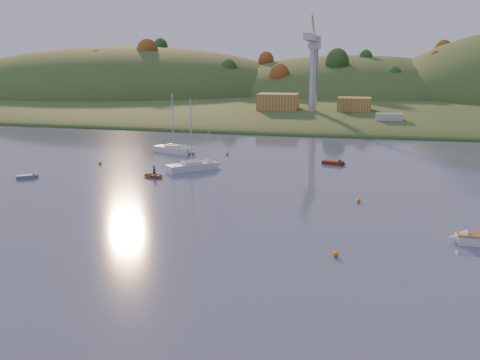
% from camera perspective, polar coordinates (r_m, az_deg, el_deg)
% --- Properties ---
extents(ground, '(500.00, 500.00, 0.00)m').
position_cam_1_polar(ground, '(35.68, -16.61, -16.28)').
color(ground, '#3B4861').
rests_on(ground, ground).
extents(far_shore, '(620.00, 220.00, 1.50)m').
position_cam_1_polar(far_shore, '(257.78, 9.75, 8.96)').
color(far_shore, '#25431B').
rests_on(far_shore, ground).
extents(shore_slope, '(640.00, 150.00, 7.00)m').
position_cam_1_polar(shore_slope, '(193.15, 8.46, 7.73)').
color(shore_slope, '#25431B').
rests_on(shore_slope, ground).
extents(hill_left_far, '(120.00, 100.00, 32.00)m').
position_cam_1_polar(hill_left_far, '(299.69, -23.06, 8.66)').
color(hill_left_far, '#25431B').
rests_on(hill_left_far, ground).
extents(hill_left, '(170.00, 140.00, 44.00)m').
position_cam_1_polar(hill_left, '(250.99, -11.95, 8.76)').
color(hill_left, '#25431B').
rests_on(hill_left, ground).
extents(hill_center, '(140.00, 120.00, 36.00)m').
position_cam_1_polar(hill_center, '(237.40, 11.86, 8.54)').
color(hill_center, '#25431B').
rests_on(hill_center, ground).
extents(hillside_trees, '(280.00, 50.00, 32.00)m').
position_cam_1_polar(hillside_trees, '(213.01, 8.94, 8.19)').
color(hillside_trees, '#1E3F16').
rests_on(hillside_trees, ground).
extents(wharf, '(42.00, 16.00, 2.40)m').
position_cam_1_polar(wharf, '(149.97, 8.93, 6.71)').
color(wharf, slate).
rests_on(wharf, ground).
extents(shed_west, '(11.00, 8.00, 4.80)m').
position_cam_1_polar(shed_west, '(152.16, 4.08, 8.28)').
color(shed_west, olive).
rests_on(shed_west, wharf).
extents(shed_east, '(9.00, 7.00, 4.00)m').
position_cam_1_polar(shed_east, '(151.27, 12.09, 7.85)').
color(shed_east, olive).
rests_on(shed_east, wharf).
extents(dock_crane, '(3.20, 28.00, 20.30)m').
position_cam_1_polar(dock_crane, '(145.80, 7.84, 12.86)').
color(dock_crane, '#B7B7BC').
rests_on(dock_crane, wharf).
extents(sailboat_near, '(7.26, 7.19, 10.91)m').
position_cam_1_polar(sailboat_near, '(83.04, -5.17, 1.51)').
color(sailboat_near, silver).
rests_on(sailboat_near, ground).
extents(sailboat_far, '(8.12, 4.63, 10.79)m').
position_cam_1_polar(sailboat_far, '(99.05, -7.10, 3.32)').
color(sailboat_far, silver).
rests_on(sailboat_far, ground).
extents(canoe, '(3.51, 2.81, 0.65)m').
position_cam_1_polar(canoe, '(78.77, -9.13, 0.48)').
color(canoe, '#9A7354').
rests_on(canoe, ground).
extents(paddler, '(0.47, 0.62, 1.54)m').
position_cam_1_polar(paddler, '(78.67, -9.14, 0.80)').
color(paddler, black).
rests_on(paddler, ground).
extents(red_tender, '(4.19, 2.38, 1.35)m').
position_cam_1_polar(red_tender, '(88.57, 10.33, 1.79)').
color(red_tender, '#5E1C0D').
rests_on(red_tender, ground).
extents(grey_dinghy, '(3.32, 2.83, 1.20)m').
position_cam_1_polar(grey_dinghy, '(83.35, -21.39, 0.38)').
color(grey_dinghy, slate).
rests_on(grey_dinghy, ground).
extents(work_vessel, '(14.85, 5.44, 3.81)m').
position_cam_1_polar(work_vessel, '(135.97, 15.58, 5.82)').
color(work_vessel, slate).
rests_on(work_vessel, ground).
extents(buoy_0, '(0.50, 0.50, 0.50)m').
position_cam_1_polar(buoy_0, '(48.04, 10.17, -7.80)').
color(buoy_0, orange).
rests_on(buoy_0, ground).
extents(buoy_1, '(0.50, 0.50, 0.50)m').
position_cam_1_polar(buoy_1, '(66.03, 12.52, -2.15)').
color(buoy_1, orange).
rests_on(buoy_1, ground).
extents(buoy_2, '(0.50, 0.50, 0.50)m').
position_cam_1_polar(buoy_2, '(90.27, -14.70, 1.76)').
color(buoy_2, orange).
rests_on(buoy_2, ground).
extents(buoy_3, '(0.50, 0.50, 0.50)m').
position_cam_1_polar(buoy_3, '(96.14, -1.39, 2.85)').
color(buoy_3, orange).
rests_on(buoy_3, ground).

